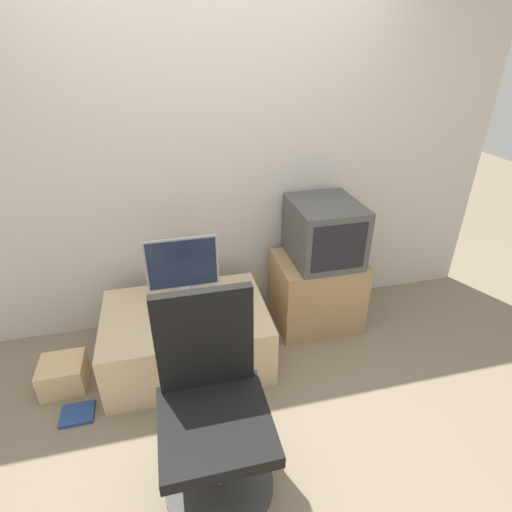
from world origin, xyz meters
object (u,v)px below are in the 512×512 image
(office_chair, at_px, (213,413))
(book, at_px, (77,414))
(keyboard, at_px, (192,319))
(crt_tv, at_px, (324,231))
(main_monitor, at_px, (183,269))
(cardboard_box_lower, at_px, (63,375))
(mouse, at_px, (226,315))

(office_chair, relative_size, book, 5.38)
(keyboard, bearing_deg, office_chair, -88.00)
(crt_tv, distance_m, book, 2.02)
(crt_tv, distance_m, office_chair, 1.53)
(main_monitor, relative_size, crt_tv, 0.90)
(keyboard, height_order, office_chair, office_chair)
(main_monitor, height_order, cardboard_box_lower, main_monitor)
(crt_tv, bearing_deg, office_chair, -131.70)
(main_monitor, height_order, keyboard, main_monitor)
(mouse, distance_m, crt_tv, 0.94)
(keyboard, xyz_separation_m, mouse, (0.22, -0.02, 0.01))
(cardboard_box_lower, height_order, book, cardboard_box_lower)
(main_monitor, height_order, book, main_monitor)
(office_chair, bearing_deg, keyboard, 92.00)
(book, bearing_deg, cardboard_box_lower, 111.26)
(main_monitor, xyz_separation_m, cardboard_box_lower, (-0.84, -0.24, -0.55))
(office_chair, height_order, cardboard_box_lower, office_chair)
(mouse, bearing_deg, keyboard, 174.27)
(keyboard, distance_m, crt_tv, 1.13)
(main_monitor, xyz_separation_m, keyboard, (0.02, -0.28, -0.22))
(crt_tv, relative_size, book, 2.78)
(crt_tv, height_order, cardboard_box_lower, crt_tv)
(office_chair, bearing_deg, main_monitor, 92.31)
(crt_tv, bearing_deg, mouse, -156.00)
(main_monitor, distance_m, book, 1.10)
(cardboard_box_lower, xyz_separation_m, book, (0.11, -0.27, -0.09))
(main_monitor, distance_m, office_chair, 1.09)
(mouse, bearing_deg, main_monitor, 128.06)
(keyboard, bearing_deg, mouse, -5.73)
(mouse, height_order, book, mouse)
(main_monitor, relative_size, mouse, 9.36)
(keyboard, distance_m, office_chair, 0.78)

